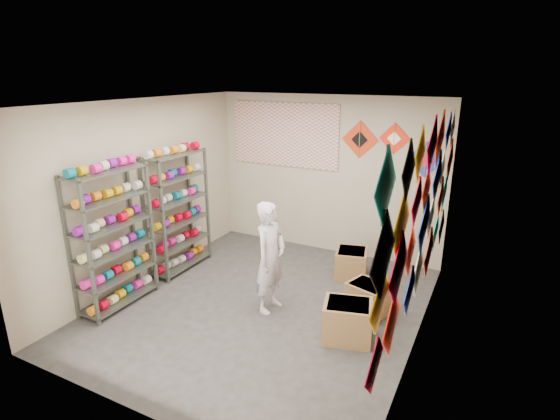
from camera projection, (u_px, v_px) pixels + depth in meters
The scene contains 12 objects.
ground at pixel (264, 305), 5.97m from camera, with size 4.50×4.50×0.00m, color #302D2A.
room_walls at pixel (262, 189), 5.47m from camera, with size 4.50×4.50×4.50m.
shelf_rack_front at pixel (113, 239), 5.73m from camera, with size 0.40×1.10×1.90m, color #4C5147.
shelf_rack_back at pixel (178, 212), 6.83m from camera, with size 0.40×1.10×1.90m, color #4C5147.
string_spools at pixel (148, 218), 6.25m from camera, with size 0.12×2.36×0.12m.
kite_wall_display at pixel (425, 212), 4.59m from camera, with size 0.06×4.32×2.07m.
back_wall_kites at pixel (390, 146), 6.82m from camera, with size 1.64×0.02×0.82m.
poster at pixel (284, 135), 7.60m from camera, with size 2.00×0.01×1.10m, color #9153B5.
shopkeeper at pixel (270, 257), 5.67m from camera, with size 0.40×0.57×1.50m, color beige.
carton_a at pixel (347, 321), 5.16m from camera, with size 0.56×0.47×0.47m, color olive.
carton_b at pixel (368, 298), 5.74m from camera, with size 0.50×0.41×0.41m, color olive.
carton_c at pixel (351, 264), 6.73m from camera, with size 0.46×0.51×0.44m, color olive.
Camera 1 is at (2.61, -4.60, 3.06)m, focal length 28.00 mm.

